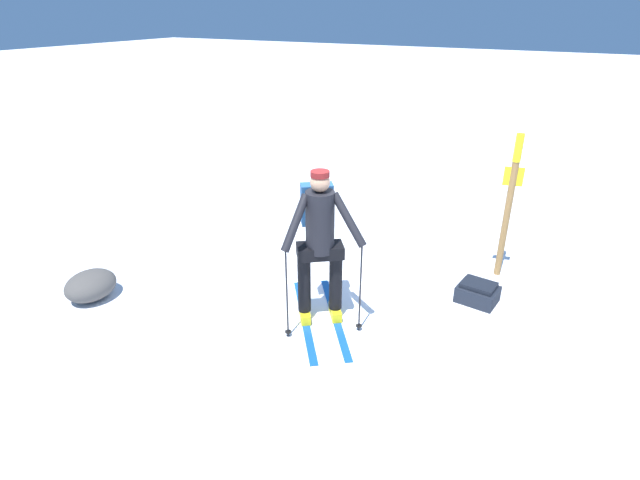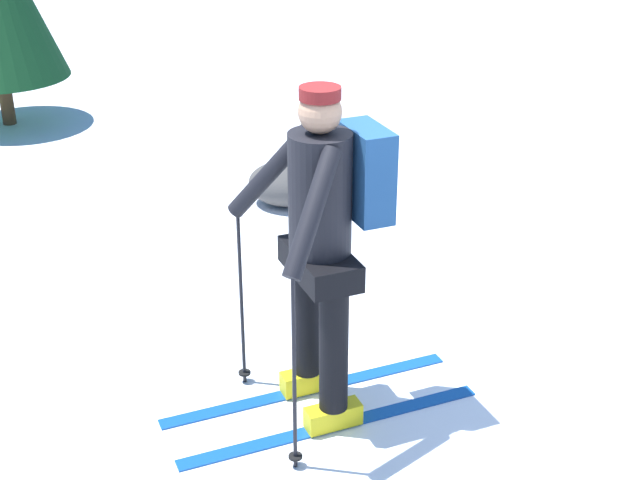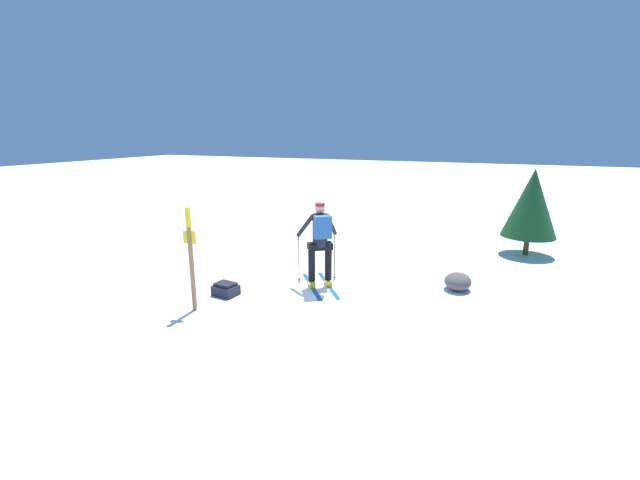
# 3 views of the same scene
# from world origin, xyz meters

# --- Properties ---
(ground_plane) EXTENTS (80.00, 80.00, 0.00)m
(ground_plane) POSITION_xyz_m (0.00, 0.00, 0.00)
(ground_plane) COLOR white
(skier) EXTENTS (1.64, 1.37, 1.80)m
(skier) POSITION_xyz_m (0.55, 0.10, 1.04)
(skier) COLOR #144C9E
(skier) RESTS_ON ground_plane
(dropped_backpack) EXTENTS (0.43, 0.51, 0.26)m
(dropped_backpack) POSITION_xyz_m (-0.67, 1.66, 0.12)
(dropped_backpack) COLOR black
(dropped_backpack) RESTS_ON ground_plane
(trail_marker) EXTENTS (0.10, 0.24, 1.94)m
(trail_marker) POSITION_xyz_m (-1.51, 1.75, 1.14)
(trail_marker) COLOR olive
(trail_marker) RESTS_ON ground_plane
(rock_boulder) EXTENTS (0.65, 0.55, 0.36)m
(rock_boulder) POSITION_xyz_m (1.52, -2.62, 0.18)
(rock_boulder) COLOR #474442
(rock_boulder) RESTS_ON ground_plane
(pine_tree) EXTENTS (1.38, 1.38, 2.31)m
(pine_tree) POSITION_xyz_m (4.96, -4.03, 1.40)
(pine_tree) COLOR #4C331E
(pine_tree) RESTS_ON ground_plane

